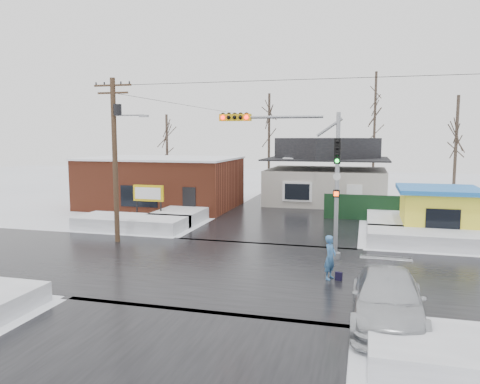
% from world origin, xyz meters
% --- Properties ---
extents(ground, '(120.00, 120.00, 0.00)m').
position_xyz_m(ground, '(0.00, 0.00, 0.00)').
color(ground, white).
rests_on(ground, ground).
extents(road_ns, '(10.00, 120.00, 0.02)m').
position_xyz_m(road_ns, '(0.00, 0.00, 0.01)').
color(road_ns, black).
rests_on(road_ns, ground).
extents(road_ew, '(120.00, 10.00, 0.02)m').
position_xyz_m(road_ew, '(0.00, 0.00, 0.01)').
color(road_ew, black).
rests_on(road_ew, ground).
extents(snowbank_nw, '(7.00, 3.00, 0.80)m').
position_xyz_m(snowbank_nw, '(-9.00, 7.00, 0.40)').
color(snowbank_nw, white).
rests_on(snowbank_nw, ground).
extents(snowbank_ne, '(7.00, 3.00, 0.80)m').
position_xyz_m(snowbank_ne, '(9.00, 7.00, 0.40)').
color(snowbank_ne, white).
rests_on(snowbank_ne, ground).
extents(snowbank_nside_w, '(3.00, 8.00, 0.80)m').
position_xyz_m(snowbank_nside_w, '(-7.00, 12.00, 0.40)').
color(snowbank_nside_w, white).
rests_on(snowbank_nside_w, ground).
extents(snowbank_nside_e, '(3.00, 8.00, 0.80)m').
position_xyz_m(snowbank_nside_e, '(7.00, 12.00, 0.40)').
color(snowbank_nside_e, white).
rests_on(snowbank_nside_e, ground).
extents(traffic_signal, '(6.05, 0.68, 7.00)m').
position_xyz_m(traffic_signal, '(2.43, 2.97, 4.54)').
color(traffic_signal, gray).
rests_on(traffic_signal, ground).
extents(utility_pole, '(3.15, 0.44, 9.00)m').
position_xyz_m(utility_pole, '(-7.93, 3.50, 5.11)').
color(utility_pole, '#382619').
rests_on(utility_pole, ground).
extents(brick_building, '(12.20, 8.20, 4.12)m').
position_xyz_m(brick_building, '(-11.00, 15.99, 2.08)').
color(brick_building, brown).
rests_on(brick_building, ground).
extents(marquee_sign, '(2.20, 0.21, 2.55)m').
position_xyz_m(marquee_sign, '(-9.00, 9.49, 1.92)').
color(marquee_sign, black).
rests_on(marquee_sign, ground).
extents(house, '(10.40, 8.40, 5.76)m').
position_xyz_m(house, '(2.00, 22.00, 2.62)').
color(house, '#B7B0A5').
rests_on(house, ground).
extents(kiosk, '(4.60, 4.60, 2.88)m').
position_xyz_m(kiosk, '(9.50, 9.99, 1.46)').
color(kiosk, yellow).
rests_on(kiosk, ground).
extents(fence, '(8.00, 0.12, 1.80)m').
position_xyz_m(fence, '(6.50, 14.00, 0.90)').
color(fence, black).
rests_on(fence, ground).
extents(tree_far_left, '(3.00, 3.00, 10.00)m').
position_xyz_m(tree_far_left, '(-4.00, 26.00, 7.95)').
color(tree_far_left, '#332821').
rests_on(tree_far_left, ground).
extents(tree_far_mid, '(3.00, 3.00, 12.00)m').
position_xyz_m(tree_far_mid, '(6.00, 28.00, 9.54)').
color(tree_far_mid, '#332821').
rests_on(tree_far_mid, ground).
extents(tree_far_right, '(3.00, 3.00, 9.00)m').
position_xyz_m(tree_far_right, '(12.00, 20.00, 7.16)').
color(tree_far_right, '#332821').
rests_on(tree_far_right, ground).
extents(tree_far_west, '(3.00, 3.00, 8.00)m').
position_xyz_m(tree_far_west, '(-14.00, 24.00, 6.36)').
color(tree_far_west, '#332821').
rests_on(tree_far_west, ground).
extents(pedestrian, '(0.63, 0.77, 1.83)m').
position_xyz_m(pedestrian, '(4.00, -0.37, 0.92)').
color(pedestrian, teal).
rests_on(pedestrian, ground).
extents(car, '(2.22, 5.40, 1.56)m').
position_xyz_m(car, '(6.10, -4.54, 0.78)').
color(car, silver).
rests_on(car, ground).
extents(shopping_bag, '(0.30, 0.20, 0.35)m').
position_xyz_m(shopping_bag, '(4.37, -0.50, 0.17)').
color(shopping_bag, black).
rests_on(shopping_bag, ground).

